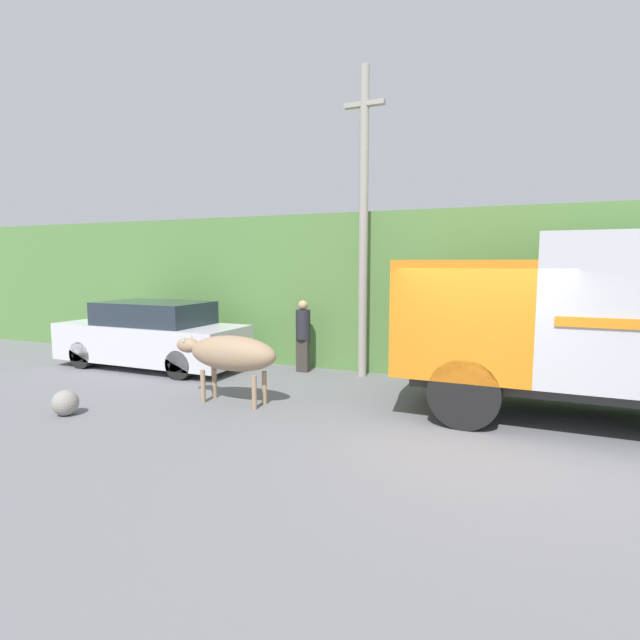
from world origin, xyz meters
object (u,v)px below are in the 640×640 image
(brown_cow, at_px, (231,354))
(utility_pole, at_px, (363,220))
(pedestrian_on_hill, at_px, (303,333))
(roadside_rock, at_px, (65,403))
(parked_suv, at_px, (152,336))

(brown_cow, relative_size, utility_pole, 0.31)
(pedestrian_on_hill, xyz_separation_m, utility_pole, (1.43, 0.13, 2.59))
(brown_cow, bearing_deg, roadside_rock, -126.83)
(pedestrian_on_hill, relative_size, roadside_rock, 3.91)
(brown_cow, bearing_deg, utility_pole, 77.77)
(brown_cow, height_order, utility_pole, utility_pole)
(roadside_rock, bearing_deg, brown_cow, 39.21)
(parked_suv, bearing_deg, utility_pole, 15.19)
(brown_cow, distance_m, utility_pole, 4.29)
(parked_suv, relative_size, pedestrian_on_hill, 2.81)
(roadside_rock, bearing_deg, parked_suv, 110.85)
(pedestrian_on_hill, distance_m, utility_pole, 2.96)
(pedestrian_on_hill, relative_size, utility_pole, 0.25)
(pedestrian_on_hill, bearing_deg, roadside_rock, 63.46)
(brown_cow, height_order, parked_suv, parked_suv)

